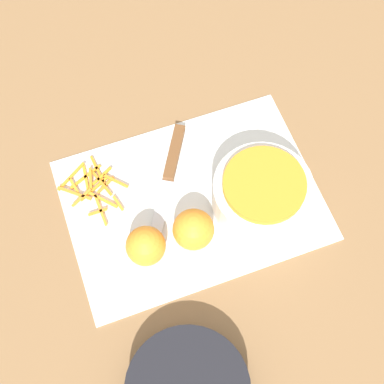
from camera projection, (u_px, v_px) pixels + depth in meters
ground_plane at (192, 200)px, 0.98m from camera, size 4.00×4.00×0.00m
cutting_board at (192, 200)px, 0.98m from camera, size 0.46×0.33×0.01m
bowl_speckled at (262, 193)px, 0.94m from camera, size 0.17×0.17×0.08m
knife at (171, 164)px, 1.00m from camera, size 0.14×0.22×0.02m
orange_left at (146, 246)px, 0.90m from camera, size 0.07×0.07×0.07m
orange_right at (193, 229)px, 0.91m from camera, size 0.07×0.07×0.07m
peel_pile at (93, 187)px, 0.98m from camera, size 0.13×0.15×0.01m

